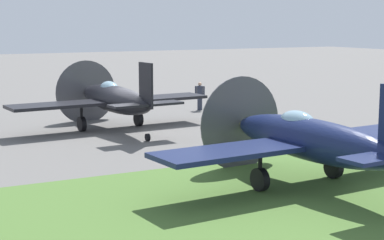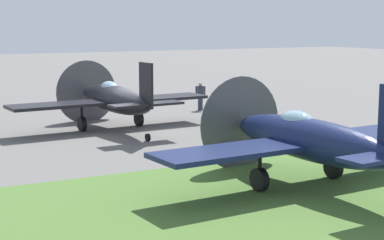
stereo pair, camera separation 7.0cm
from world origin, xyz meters
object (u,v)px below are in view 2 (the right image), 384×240
(ground_crew_chief, at_px, (200,95))
(ground_crew_mechanic, at_px, (238,104))
(airplane_lead, at_px, (114,99))
(runway_marker_cone, at_px, (331,150))
(airplane_wingman, at_px, (307,139))

(ground_crew_chief, bearing_deg, ground_crew_mechanic, 130.35)
(ground_crew_chief, relative_size, ground_crew_mechanic, 1.00)
(ground_crew_chief, xyz_separation_m, ground_crew_mechanic, (-0.14, -4.62, 0.00))
(ground_crew_chief, distance_m, ground_crew_mechanic, 4.62)
(airplane_lead, bearing_deg, runway_marker_cone, -64.58)
(airplane_wingman, height_order, runway_marker_cone, airplane_wingman)
(airplane_lead, relative_size, ground_crew_mechanic, 6.09)
(airplane_lead, distance_m, airplane_wingman, 13.63)
(airplane_lead, bearing_deg, ground_crew_mechanic, -6.71)
(runway_marker_cone, bearing_deg, airplane_wingman, -139.05)
(ground_crew_chief, distance_m, runway_marker_cone, 14.40)
(ground_crew_mechanic, xyz_separation_m, runway_marker_cone, (-1.53, -9.67, -0.69))
(ground_crew_mechanic, bearing_deg, airplane_wingman, 114.76)
(ground_crew_mechanic, bearing_deg, ground_crew_chief, -44.06)
(runway_marker_cone, bearing_deg, ground_crew_chief, 83.33)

